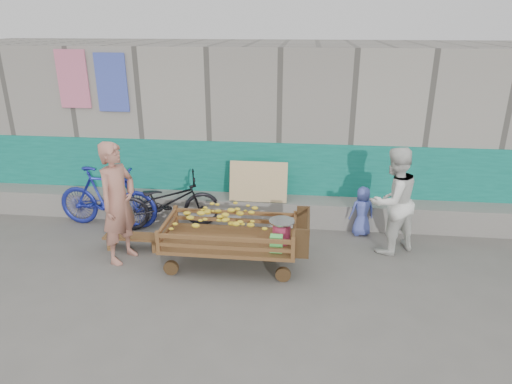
# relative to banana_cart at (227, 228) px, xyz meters

# --- Properties ---
(ground) EXTENTS (80.00, 80.00, 0.00)m
(ground) POSITION_rel_banana_cart_xyz_m (-0.01, -0.72, -0.61)
(ground) COLOR #585751
(ground) RESTS_ON ground
(building_wall) EXTENTS (12.00, 3.50, 3.00)m
(building_wall) POSITION_rel_banana_cart_xyz_m (-0.01, 3.33, 0.86)
(building_wall) COLOR gray
(building_wall) RESTS_ON ground
(banana_cart) EXTENTS (2.10, 0.96, 0.90)m
(banana_cart) POSITION_rel_banana_cart_xyz_m (0.00, 0.00, 0.00)
(banana_cart) COLOR brown
(banana_cart) RESTS_ON ground
(bench) EXTENTS (0.92, 0.28, 0.23)m
(bench) POSITION_rel_banana_cart_xyz_m (-1.58, 0.35, -0.44)
(bench) COLOR brown
(bench) RESTS_ON ground
(vendor_man) EXTENTS (0.63, 0.78, 1.84)m
(vendor_man) POSITION_rel_banana_cart_xyz_m (-1.62, 0.02, 0.31)
(vendor_man) COLOR #A46958
(vendor_man) RESTS_ON ground
(woman) EXTENTS (1.04, 0.98, 1.69)m
(woman) POSITION_rel_banana_cart_xyz_m (2.43, 0.75, 0.24)
(woman) COLOR silver
(woman) RESTS_ON ground
(child) EXTENTS (0.47, 0.37, 0.85)m
(child) POSITION_rel_banana_cart_xyz_m (2.06, 1.28, -0.18)
(child) COLOR #4C5BBA
(child) RESTS_ON ground
(bicycle_dark) EXTENTS (1.94, 1.14, 0.96)m
(bicycle_dark) POSITION_rel_banana_cart_xyz_m (-1.28, 1.18, -0.13)
(bicycle_dark) COLOR black
(bicycle_dark) RESTS_ON ground
(bicycle_blue) EXTENTS (1.83, 0.62, 1.08)m
(bicycle_blue) POSITION_rel_banana_cart_xyz_m (-2.31, 1.13, -0.07)
(bicycle_blue) COLOR navy
(bicycle_blue) RESTS_ON ground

